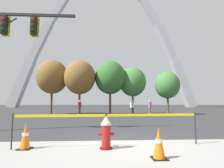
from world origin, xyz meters
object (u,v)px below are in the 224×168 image
(pedestrian_walking_left, at_px, (80,108))
(traffic_cone_by_hydrant, at_px, (159,143))
(pedestrian_walking_right, at_px, (132,108))
(pedestrian_standing_center, at_px, (150,108))
(traffic_cone_mid_sidewalk, at_px, (25,136))
(fire_hydrant, at_px, (106,132))
(monument_arch, at_px, (105,44))

(pedestrian_walking_left, bearing_deg, traffic_cone_by_hydrant, -76.05)
(pedestrian_walking_left, xyz_separation_m, pedestrian_walking_right, (5.22, -1.26, 0.00))
(pedestrian_standing_center, bearing_deg, pedestrian_walking_right, -154.12)
(traffic_cone_mid_sidewalk, bearing_deg, pedestrian_standing_center, 61.40)
(fire_hydrant, distance_m, pedestrian_walking_right, 12.56)
(pedestrian_walking_left, xyz_separation_m, pedestrian_standing_center, (7.22, -0.29, 0.00))
(traffic_cone_mid_sidewalk, bearing_deg, monument_arch, 86.42)
(fire_hydrant, relative_size, monument_arch, 0.02)
(traffic_cone_by_hydrant, height_order, pedestrian_walking_left, pedestrian_walking_left)
(pedestrian_standing_center, bearing_deg, pedestrian_walking_left, 177.68)
(traffic_cone_mid_sidewalk, relative_size, monument_arch, 0.01)
(pedestrian_standing_center, bearing_deg, traffic_cone_mid_sidewalk, -118.60)
(monument_arch, distance_m, pedestrian_standing_center, 40.42)
(traffic_cone_by_hydrant, relative_size, monument_arch, 0.01)
(pedestrian_walking_left, distance_m, pedestrian_standing_center, 7.23)
(fire_hydrant, distance_m, pedestrian_walking_left, 13.71)
(traffic_cone_mid_sidewalk, relative_size, pedestrian_walking_right, 0.46)
(monument_arch, bearing_deg, pedestrian_walking_right, -86.72)
(traffic_cone_by_hydrant, relative_size, traffic_cone_mid_sidewalk, 1.00)
(traffic_cone_mid_sidewalk, bearing_deg, pedestrian_walking_right, 67.03)
(monument_arch, bearing_deg, pedestrian_walking_left, -95.06)
(pedestrian_walking_left, bearing_deg, fire_hydrant, -79.99)
(traffic_cone_by_hydrant, distance_m, pedestrian_walking_right, 13.34)
(fire_hydrant, height_order, pedestrian_walking_right, pedestrian_walking_right)
(pedestrian_standing_center, bearing_deg, monument_arch, 96.57)
(pedestrian_walking_left, relative_size, pedestrian_standing_center, 1.00)
(traffic_cone_by_hydrant, relative_size, pedestrian_walking_right, 0.46)
(monument_arch, bearing_deg, traffic_cone_mid_sidewalk, -93.58)
(traffic_cone_by_hydrant, relative_size, pedestrian_standing_center, 0.46)
(traffic_cone_by_hydrant, height_order, pedestrian_standing_center, pedestrian_standing_center)
(traffic_cone_mid_sidewalk, xyz_separation_m, pedestrian_walking_right, (5.14, 12.13, 0.46))
(fire_hydrant, bearing_deg, monument_arch, 89.12)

